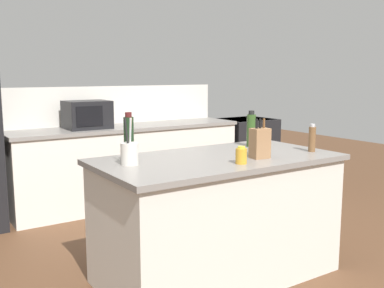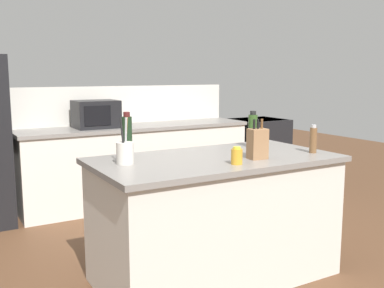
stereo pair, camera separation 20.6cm
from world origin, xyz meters
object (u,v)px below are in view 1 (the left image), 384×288
Objects in this scene: microwave at (87,115)px; utensil_crock at (129,153)px; range_oven at (245,151)px; olive_oil_bottle at (251,130)px; honey_jar at (241,156)px; pepper_grinder at (312,139)px; knife_block at (260,143)px; wine_bottle at (129,136)px.

utensil_crock is at bearing -102.93° from microwave.
range_oven is at bearing -0.00° from microwave.
range_oven is 3.02× the size of olive_oil_bottle.
microwave reaches higher than honey_jar.
microwave is 2.18× the size of pepper_grinder.
knife_block reaches higher than range_oven.
wine_bottle is at bearing -101.12° from microwave.
microwave is at bearing 180.00° from range_oven.
olive_oil_bottle is (1.07, -0.13, -0.01)m from wine_bottle.
microwave is at bearing 111.37° from pepper_grinder.
range_oven is 7.58× the size of honey_jar.
wine_bottle is 1.51× the size of pepper_grinder.
range_oven is 3.12m from knife_block.
utensil_crock is 0.76m from honey_jar.
olive_oil_bottle is at bearing 6.40° from utensil_crock.
microwave is at bearing 109.87° from olive_oil_bottle.
pepper_grinder is (0.95, -2.43, -0.05)m from microwave.
utensil_crock is at bearing 149.12° from honey_jar.
microwave is at bearing 78.88° from wine_bottle.
pepper_grinder is (-1.36, -2.43, 0.58)m from range_oven.
pepper_grinder is (0.78, 0.07, 0.05)m from honey_jar.
knife_block is 0.53m from pepper_grinder.
utensil_crock reaches higher than olive_oil_bottle.
range_oven is at bearing 60.72° from pepper_grinder.
range_oven is 2.39m from microwave.
range_oven is 2.76× the size of wine_bottle.
olive_oil_bottle is (1.19, 0.13, 0.06)m from utensil_crock.
range_oven is at bearing 57.38° from knife_block.
wine_bottle is at bearing -145.42° from range_oven.
range_oven is at bearing 34.58° from wine_bottle.
knife_block is 0.95× the size of olive_oil_bottle.
knife_block is 0.95m from utensil_crock.
wine_bottle reaches higher than honey_jar.
pepper_grinder is at bearing -24.05° from wine_bottle.
microwave is 2.16m from utensil_crock.
honey_jar is (0.66, -0.39, -0.03)m from utensil_crock.
honey_jar is at bearing -135.74° from olive_oil_bottle.
range_oven is 3.17× the size of knife_block.
wine_bottle is 0.85m from honey_jar.
olive_oil_bottle is (0.54, 0.53, 0.09)m from honey_jar.
wine_bottle reaches higher than microwave.
pepper_grinder is (0.53, -0.02, -0.01)m from knife_block.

